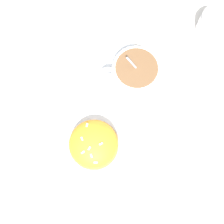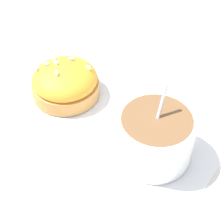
# 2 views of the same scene
# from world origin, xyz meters

# --- Properties ---
(ground_plane) EXTENTS (3.00, 3.00, 0.00)m
(ground_plane) POSITION_xyz_m (0.00, 0.00, 0.00)
(ground_plane) COLOR silver
(paper_napkin) EXTENTS (0.32, 0.29, 0.00)m
(paper_napkin) POSITION_xyz_m (0.00, 0.00, 0.00)
(paper_napkin) COLOR white
(paper_napkin) RESTS_ON ground_plane
(coffee_cup) EXTENTS (0.09, 0.12, 0.10)m
(coffee_cup) POSITION_xyz_m (0.08, -0.00, 0.04)
(coffee_cup) COLOR white
(coffee_cup) RESTS_ON paper_napkin
(frosted_pastry) EXTENTS (0.10, 0.10, 0.05)m
(frosted_pastry) POSITION_xyz_m (-0.08, 0.01, 0.03)
(frosted_pastry) COLOR #C18442
(frosted_pastry) RESTS_ON paper_napkin
(sugar_bowl) EXTENTS (0.07, 0.07, 0.06)m
(sugar_bowl) POSITION_xyz_m (0.26, -0.11, 0.03)
(sugar_bowl) COLOR white
(sugar_bowl) RESTS_ON ground_plane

